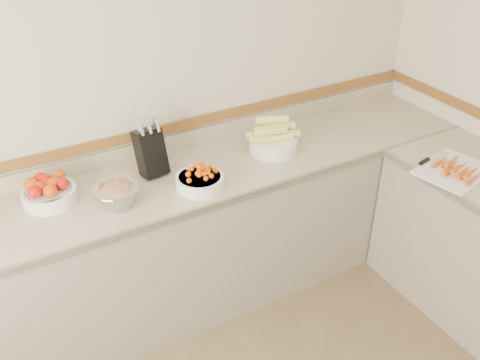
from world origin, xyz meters
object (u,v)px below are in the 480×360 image
knife_block (150,151)px  cherry_tomato_bowl (200,179)px  rhubarb_bowl (117,194)px  tomato_bowl (48,191)px  corn_bowl (273,140)px  cutting_board (455,170)px

knife_block → cherry_tomato_bowl: 0.33m
rhubarb_bowl → tomato_bowl: bearing=144.4°
cherry_tomato_bowl → corn_bowl: corn_bowl is taller
cherry_tomato_bowl → cutting_board: bearing=-23.4°
cherry_tomato_bowl → cutting_board: cherry_tomato_bowl is taller
rhubarb_bowl → knife_block: bearing=38.5°
tomato_bowl → cutting_board: tomato_bowl is taller
knife_block → tomato_bowl: size_ratio=1.24×
cherry_tomato_bowl → corn_bowl: size_ratio=0.82×
tomato_bowl → corn_bowl: 1.30m
knife_block → tomato_bowl: 0.57m
knife_block → rhubarb_bowl: 0.36m
cherry_tomato_bowl → cutting_board: (1.32, -0.57, -0.03)m
knife_block → cutting_board: (1.49, -0.83, -0.12)m
tomato_bowl → corn_bowl: bearing=-4.9°
tomato_bowl → corn_bowl: (1.29, -0.11, 0.01)m
knife_block → tomato_bowl: knife_block is taller
corn_bowl → knife_block: bearing=170.7°
corn_bowl → cutting_board: (0.76, -0.72, -0.06)m
tomato_bowl → rhubarb_bowl: size_ratio=1.15×
knife_block → corn_bowl: (0.73, -0.12, -0.07)m
corn_bowl → rhubarb_bowl: corn_bowl is taller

